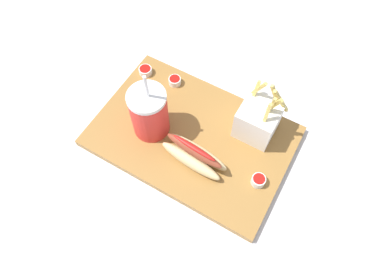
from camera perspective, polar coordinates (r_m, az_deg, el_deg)
ground_plane at (r=0.88m, az=-0.00°, el=-1.97°), size 2.40×2.40×0.02m
food_tray at (r=0.86m, az=-0.00°, el=-1.34°), size 0.47×0.31×0.02m
soda_cup at (r=0.81m, az=-6.92°, el=2.49°), size 0.09×0.09×0.21m
fries_basket at (r=0.83m, az=10.67°, el=1.41°), size 0.10×0.09×0.16m
hot_dog_1 at (r=0.80m, az=0.31°, el=-4.37°), size 0.16×0.07×0.06m
ketchup_cup_1 at (r=0.80m, az=10.66°, el=-8.30°), size 0.03×0.03×0.02m
ketchup_cup_2 at (r=0.93m, az=-2.80°, el=7.64°), size 0.03×0.03×0.02m
ketchup_cup_3 at (r=0.96m, az=-7.54°, el=9.19°), size 0.03×0.03×0.02m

